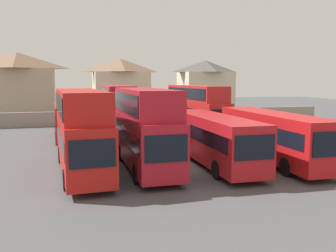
% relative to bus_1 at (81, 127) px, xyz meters
% --- Properties ---
extents(ground, '(140.00, 140.00, 0.00)m').
position_rel_bus_1_xyz_m(ground, '(6.23, 17.94, -2.81)').
color(ground, '#4C4C4F').
extents(depot_boundary_wall, '(56.00, 0.50, 1.80)m').
position_rel_bus_1_xyz_m(depot_boundary_wall, '(6.23, 23.95, -1.91)').
color(depot_boundary_wall, gray).
rests_on(depot_boundary_wall, ground).
extents(bus_1, '(3.04, 10.85, 5.00)m').
position_rel_bus_1_xyz_m(bus_1, '(0.00, 0.00, 0.00)').
color(bus_1, red).
rests_on(bus_1, ground).
extents(bus_2, '(2.61, 10.14, 5.06)m').
position_rel_bus_1_xyz_m(bus_2, '(3.91, -0.09, 0.03)').
color(bus_2, '#B01623').
rests_on(bus_2, ground).
extents(bus_3, '(2.77, 11.53, 3.26)m').
position_rel_bus_1_xyz_m(bus_3, '(8.56, -0.02, -0.94)').
color(bus_3, '#B5171D').
rests_on(bus_3, ground).
extents(bus_4, '(2.79, 12.08, 3.39)m').
position_rel_bus_1_xyz_m(bus_4, '(12.75, -0.31, -0.88)').
color(bus_4, red).
rests_on(bus_4, ground).
extents(bus_5, '(2.84, 10.56, 3.33)m').
position_rel_bus_1_xyz_m(bus_5, '(-0.68, 13.64, -0.91)').
color(bus_5, red).
rests_on(bus_5, ground).
extents(bus_6, '(2.72, 10.87, 5.07)m').
position_rel_bus_1_xyz_m(bus_6, '(4.04, 13.80, 0.03)').
color(bus_6, '#B31928').
rests_on(bus_6, ground).
extents(bus_7, '(3.43, 11.17, 3.31)m').
position_rel_bus_1_xyz_m(bus_7, '(7.99, 14.23, -0.92)').
color(bus_7, red).
rests_on(bus_7, ground).
extents(bus_8, '(3.22, 11.75, 5.02)m').
position_rel_bus_1_xyz_m(bus_8, '(12.49, 14.34, 0.01)').
color(bus_8, red).
rests_on(bus_8, ground).
extents(house_terrace_left, '(10.42, 7.10, 9.53)m').
position_rel_bus_1_xyz_m(house_terrace_left, '(-7.43, 34.27, 2.04)').
color(house_terrace_left, tan).
rests_on(house_terrace_left, ground).
extents(house_terrace_centre, '(8.42, 7.44, 8.89)m').
position_rel_bus_1_xyz_m(house_terrace_centre, '(7.21, 34.04, 1.71)').
color(house_terrace_centre, beige).
rests_on(house_terrace_centre, ground).
extents(house_terrace_right, '(8.07, 6.65, 8.74)m').
position_rel_bus_1_xyz_m(house_terrace_right, '(20.82, 33.40, 1.63)').
color(house_terrace_right, beige).
rests_on(house_terrace_right, ground).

